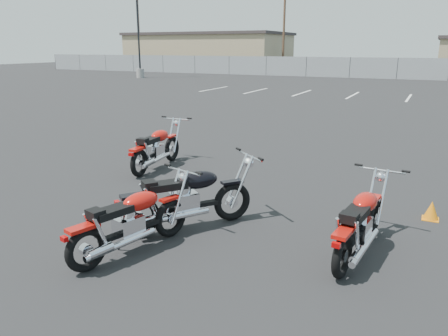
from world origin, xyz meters
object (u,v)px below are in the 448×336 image
at_px(motorcycle_front_red, 156,148).
at_px(motorcycle_third_red, 131,221).
at_px(motorcycle_second_black, 187,198).
at_px(motorcycle_rear_red, 360,223).

distance_m(motorcycle_front_red, motorcycle_third_red, 4.28).
relative_size(motorcycle_second_black, motorcycle_third_red, 0.99).
relative_size(motorcycle_third_red, motorcycle_rear_red, 0.98).
distance_m(motorcycle_front_red, motorcycle_second_black, 3.60).
bearing_deg(motorcycle_front_red, motorcycle_second_black, -48.16).
bearing_deg(motorcycle_rear_red, motorcycle_third_red, -155.48).
height_order(motorcycle_front_red, motorcycle_second_black, motorcycle_second_black).
bearing_deg(motorcycle_rear_red, motorcycle_front_red, 153.55).
distance_m(motorcycle_front_red, motorcycle_rear_red, 5.49).
bearing_deg(motorcycle_third_red, motorcycle_rear_red, 24.52).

